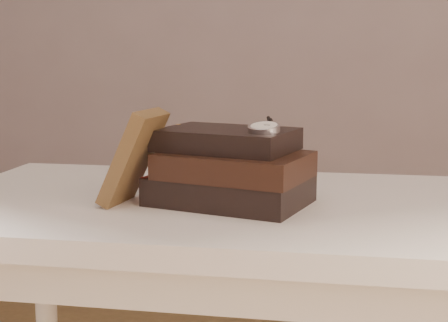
# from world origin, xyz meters

# --- Properties ---
(table) EXTENTS (1.00, 0.60, 0.75)m
(table) POSITION_xyz_m (0.00, 0.35, 0.66)
(table) COLOR silver
(table) RESTS_ON ground
(book_stack) EXTENTS (0.30, 0.25, 0.13)m
(book_stack) POSITION_xyz_m (0.04, 0.32, 0.81)
(book_stack) COLOR black
(book_stack) RESTS_ON table
(journal) EXTENTS (0.11, 0.12, 0.17)m
(journal) POSITION_xyz_m (-0.12, 0.28, 0.83)
(journal) COLOR #442F1A
(journal) RESTS_ON table
(pocket_watch) EXTENTS (0.07, 0.16, 0.02)m
(pocket_watch) POSITION_xyz_m (0.10, 0.29, 0.89)
(pocket_watch) COLOR silver
(pocket_watch) RESTS_ON book_stack
(eyeglasses) EXTENTS (0.14, 0.15, 0.05)m
(eyeglasses) POSITION_xyz_m (-0.02, 0.43, 0.82)
(eyeglasses) COLOR silver
(eyeglasses) RESTS_ON book_stack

